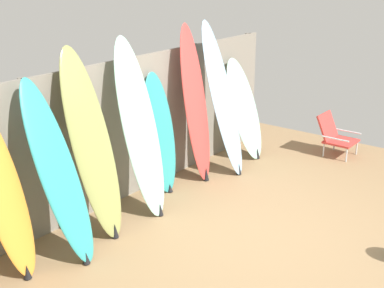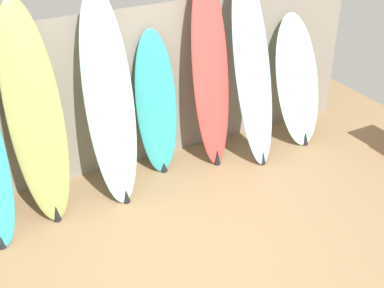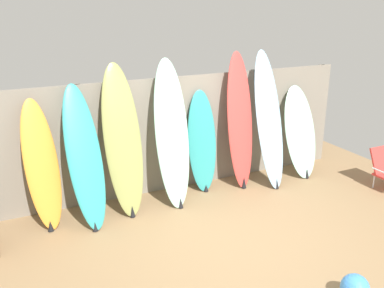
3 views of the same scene
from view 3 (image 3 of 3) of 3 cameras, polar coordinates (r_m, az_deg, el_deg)
ground at (r=5.45m, az=6.44°, el=-13.50°), size 7.68×7.68×0.00m
fence_back at (r=6.70m, az=-2.31°, el=1.36°), size 6.08×0.11×1.80m
surfboard_orange_0 at (r=5.91m, az=-19.42°, el=-2.74°), size 0.51×0.62×1.71m
surfboard_teal_1 at (r=5.80m, az=-14.16°, el=-1.76°), size 0.51×0.83×1.86m
surfboard_olive_2 at (r=5.99m, az=-9.22°, el=0.40°), size 0.53×0.70×2.10m
surfboard_seafoam_3 at (r=6.17m, az=-2.70°, el=1.31°), size 0.57×0.74×2.12m
surfboard_teal_4 at (r=6.68m, az=1.36°, el=0.26°), size 0.50×0.42×1.59m
surfboard_red_5 at (r=6.79m, az=6.41°, el=2.92°), size 0.45×0.47×2.16m
surfboard_skyblue_6 at (r=6.94m, az=10.23°, el=3.09°), size 0.47×0.75×2.16m
surfboard_seafoam_7 at (r=7.52m, az=14.23°, el=1.52°), size 0.63×0.67×1.52m
beach_ball at (r=4.82m, az=20.89°, el=-17.52°), size 0.29×0.29×0.29m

